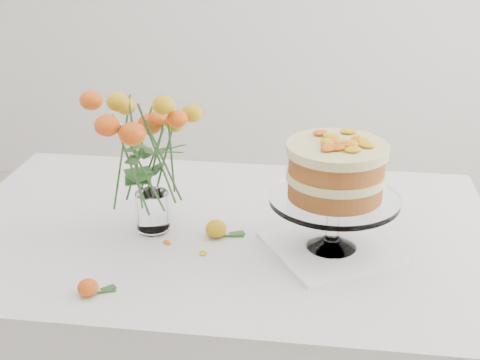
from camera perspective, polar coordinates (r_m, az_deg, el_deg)
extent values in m
cube|color=tan|center=(1.77, -1.65, -4.88)|extent=(1.40, 0.90, 0.04)
cylinder|color=tan|center=(2.42, -14.80, -7.49)|extent=(0.06, 0.06, 0.71)
cylinder|color=tan|center=(2.29, 15.82, -9.66)|extent=(0.06, 0.06, 0.71)
cube|color=silver|center=(1.76, -1.66, -4.22)|extent=(1.42, 0.92, 0.01)
cube|color=silver|center=(2.21, 0.32, -1.13)|extent=(1.42, 0.01, 0.20)
cube|color=white|center=(1.67, 7.79, -5.78)|extent=(0.38, 0.38, 0.01)
cylinder|color=white|center=(1.63, 7.93, -3.41)|extent=(0.03, 0.03, 0.10)
cylinder|color=white|center=(1.61, 8.04, -1.59)|extent=(0.31, 0.31, 0.01)
cylinder|color=#AD5C27|center=(1.59, 8.10, -0.65)|extent=(0.25, 0.25, 0.04)
cylinder|color=#F3F29D|center=(1.58, 8.17, 0.43)|extent=(0.26, 0.26, 0.02)
cylinder|color=#AD5C27|center=(1.57, 8.23, 1.52)|extent=(0.25, 0.25, 0.04)
cylinder|color=#F3F29D|center=(1.56, 8.30, 2.66)|extent=(0.26, 0.26, 0.02)
cylinder|color=white|center=(1.76, -7.37, -4.18)|extent=(0.07, 0.07, 0.01)
cylinder|color=white|center=(1.73, -7.46, -2.60)|extent=(0.09, 0.09, 0.10)
ellipsoid|color=yellow|center=(1.70, -2.05, -4.17)|extent=(0.05, 0.05, 0.05)
cylinder|color=#2C5622|center=(1.71, -0.75, -4.82)|extent=(0.07, 0.01, 0.01)
ellipsoid|color=red|center=(1.51, -12.85, -8.94)|extent=(0.05, 0.05, 0.04)
cylinder|color=#2C5622|center=(1.52, -11.57, -9.38)|extent=(0.05, 0.02, 0.00)
ellipsoid|color=#E7AC0E|center=(1.69, -6.25, -5.33)|extent=(0.03, 0.02, 0.00)
ellipsoid|color=#E7AC0E|center=(1.64, -3.16, -6.25)|extent=(0.03, 0.02, 0.00)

